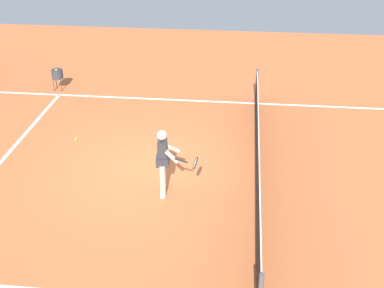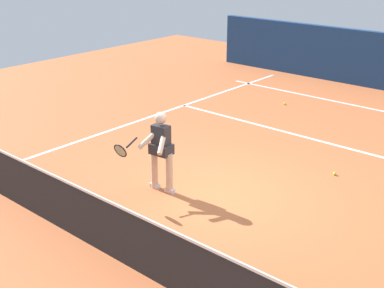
{
  "view_description": "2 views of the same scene",
  "coord_description": "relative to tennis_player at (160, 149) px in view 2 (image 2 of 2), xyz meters",
  "views": [
    {
      "loc": [
        10.24,
        2.19,
        6.38
      ],
      "look_at": [
        0.44,
        1.12,
        0.99
      ],
      "focal_mm": 46.66,
      "sensor_mm": 36.0,
      "label": 1
    },
    {
      "loc": [
        -5.25,
        6.84,
        4.44
      ],
      "look_at": [
        0.25,
        0.48,
        1.1
      ],
      "focal_mm": 48.55,
      "sensor_mm": 36.0,
      "label": 2
    }
  ],
  "objects": [
    {
      "name": "ground_plane",
      "position": [
        -0.96,
        -0.56,
        -0.85
      ],
      "size": [
        24.5,
        24.5,
        0.0
      ],
      "primitive_type": "plane",
      "color": "#C66638"
    },
    {
      "name": "baseline_marking",
      "position": [
        -0.96,
        -7.49,
        -0.84
      ],
      "size": [
        9.4,
        0.1,
        0.01
      ],
      "primitive_type": "cube",
      "color": "white",
      "rests_on": "ground"
    },
    {
      "name": "service_line_marking",
      "position": [
        -0.96,
        -4.3,
        -0.84
      ],
      "size": [
        8.4,
        0.1,
        0.01
      ],
      "primitive_type": "cube",
      "color": "white",
      "rests_on": "ground"
    },
    {
      "name": "sideline_right_marking",
      "position": [
        3.24,
        -0.56,
        -0.84
      ],
      "size": [
        0.1,
        16.85,
        0.01
      ],
      "primitive_type": "cube",
      "color": "white",
      "rests_on": "ground"
    },
    {
      "name": "court_net",
      "position": [
        -0.96,
        2.07,
        -0.37
      ],
      "size": [
        9.08,
        0.08,
        1.03
      ],
      "color": "#4C4C51",
      "rests_on": "ground"
    },
    {
      "name": "tennis_player",
      "position": [
        0.0,
        0.0,
        0.0
      ],
      "size": [
        0.74,
        0.97,
        1.55
      ],
      "color": "beige",
      "rests_on": "ground"
    },
    {
      "name": "tennis_ball_near",
      "position": [
        1.11,
        -6.24,
        -0.81
      ],
      "size": [
        0.07,
        0.07,
        0.07
      ],
      "primitive_type": "sphere",
      "color": "#D1E533",
      "rests_on": "ground"
    },
    {
      "name": "tennis_ball_mid",
      "position": [
        -2.18,
        -2.78,
        -0.81
      ],
      "size": [
        0.07,
        0.07,
        0.07
      ],
      "primitive_type": "sphere",
      "color": "#D1E533",
      "rests_on": "ground"
    }
  ]
}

